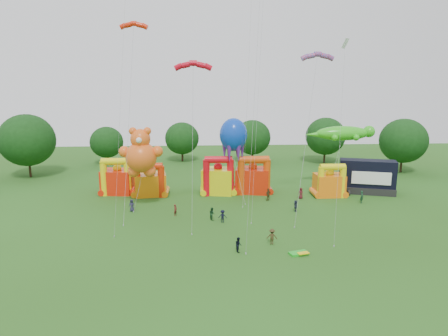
{
  "coord_description": "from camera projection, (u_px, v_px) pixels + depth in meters",
  "views": [
    {
      "loc": [
        -3.7,
        -34.59,
        17.75
      ],
      "look_at": [
        -0.68,
        18.0,
        6.48
      ],
      "focal_mm": 32.0,
      "sensor_mm": 36.0,
      "label": 1
    }
  ],
  "objects": [
    {
      "name": "spectator_4",
      "position": [
        268.0,
        195.0,
        61.24
      ],
      "size": [
        1.18,
        1.02,
        1.91
      ],
      "primitive_type": "imported",
      "rotation": [
        0.0,
        0.0,
        3.75
      ],
      "color": "#383316",
      "rests_on": "ground"
    },
    {
      "name": "diamond_kites",
      "position": [
        238.0,
        96.0,
        49.07
      ],
      "size": [
        27.51,
        22.76,
        43.14
      ],
      "color": "red",
      "rests_on": "ground"
    },
    {
      "name": "spectator_3",
      "position": [
        223.0,
        216.0,
        51.61
      ],
      "size": [
        1.15,
        0.74,
        1.69
      ],
      "primitive_type": "imported",
      "rotation": [
        0.0,
        0.0,
        3.03
      ],
      "color": "black",
      "rests_on": "ground"
    },
    {
      "name": "teddy_bear_kite",
      "position": [
        141.0,
        158.0,
        55.99
      ],
      "size": [
        6.16,
        4.37,
        11.85
      ],
      "color": "orange",
      "rests_on": "ground"
    },
    {
      "name": "spectator_8",
      "position": [
        238.0,
        245.0,
        42.66
      ],
      "size": [
        0.79,
        0.92,
        1.63
      ],
      "primitive_type": "imported",
      "rotation": [
        0.0,
        0.0,
        1.82
      ],
      "color": "black",
      "rests_on": "ground"
    },
    {
      "name": "folded_kite_bundle",
      "position": [
        299.0,
        253.0,
        42.09
      ],
      "size": [
        2.2,
        1.51,
        0.31
      ],
      "color": "green",
      "rests_on": "ground"
    },
    {
      "name": "bouncy_castle_2",
      "position": [
        218.0,
        179.0,
        64.82
      ],
      "size": [
        5.58,
        4.81,
        6.44
      ],
      "color": "yellow",
      "rests_on": "ground"
    },
    {
      "name": "parafoil_kites",
      "position": [
        260.0,
        133.0,
        52.01
      ],
      "size": [
        29.23,
        14.97,
        26.84
      ],
      "color": "red",
      "rests_on": "ground"
    },
    {
      "name": "spectator_0",
      "position": [
        132.0,
        205.0,
        56.04
      ],
      "size": [
        0.91,
        0.64,
        1.75
      ],
      "primitive_type": "imported",
      "rotation": [
        0.0,
        0.0,
        -0.1
      ],
      "color": "#222238",
      "rests_on": "ground"
    },
    {
      "name": "ground",
      "position": [
        242.0,
        275.0,
        37.69
      ],
      "size": [
        160.0,
        160.0,
        0.0
      ],
      "primitive_type": "plane",
      "color": "#264D15",
      "rests_on": "ground"
    },
    {
      "name": "bouncy_castle_1",
      "position": [
        150.0,
        182.0,
        63.85
      ],
      "size": [
        5.31,
        4.49,
        5.56
      ],
      "color": "orange",
      "rests_on": "ground"
    },
    {
      "name": "bouncy_castle_4",
      "position": [
        330.0,
        183.0,
        63.54
      ],
      "size": [
        4.55,
        3.7,
        5.47
      ],
      "color": "orange",
      "rests_on": "ground"
    },
    {
      "name": "bouncy_castle_0",
      "position": [
        117.0,
        180.0,
        64.89
      ],
      "size": [
        5.25,
        4.41,
        6.13
      ],
      "color": "red",
      "rests_on": "ground"
    },
    {
      "name": "stage_trailer",
      "position": [
        367.0,
        177.0,
        65.29
      ],
      "size": [
        9.29,
        5.64,
        5.51
      ],
      "color": "black",
      "rests_on": "ground"
    },
    {
      "name": "gecko_kite",
      "position": [
        336.0,
        159.0,
        65.84
      ],
      "size": [
        12.08,
        8.94,
        10.74
      ],
      "color": "green",
      "rests_on": "ground"
    },
    {
      "name": "spectator_9",
      "position": [
        272.0,
        237.0,
        44.58
      ],
      "size": [
        1.28,
        0.85,
        1.84
      ],
      "primitive_type": "imported",
      "rotation": [
        0.0,
        0.0,
        2.99
      ],
      "color": "#382D16",
      "rests_on": "ground"
    },
    {
      "name": "spectator_2",
      "position": [
        212.0,
        214.0,
        52.6
      ],
      "size": [
        0.95,
        1.03,
        1.71
      ],
      "primitive_type": "imported",
      "rotation": [
        0.0,
        0.0,
        2.02
      ],
      "color": "#183D20",
      "rests_on": "ground"
    },
    {
      "name": "spectator_1",
      "position": [
        175.0,
        210.0,
        54.27
      ],
      "size": [
        0.62,
        0.7,
        1.6
      ],
      "primitive_type": "imported",
      "rotation": [
        0.0,
        0.0,
        1.04
      ],
      "color": "#571C18",
      "rests_on": "ground"
    },
    {
      "name": "spectator_6",
      "position": [
        301.0,
        193.0,
        62.29
      ],
      "size": [
        1.01,
        0.98,
        1.75
      ],
      "primitive_type": "imported",
      "rotation": [
        0.0,
        0.0,
        5.56
      ],
      "color": "#4C151A",
      "rests_on": "ground"
    },
    {
      "name": "spectator_7",
      "position": [
        362.0,
        197.0,
        59.93
      ],
      "size": [
        0.73,
        0.83,
        1.92
      ],
      "primitive_type": "imported",
      "rotation": [
        0.0,
        0.0,
        1.1
      ],
      "color": "#163825",
      "rests_on": "ground"
    },
    {
      "name": "spectator_5",
      "position": [
        296.0,
        206.0,
        56.11
      ],
      "size": [
        0.69,
        1.57,
        1.63
      ],
      "primitive_type": "imported",
      "rotation": [
        0.0,
        0.0,
        4.57
      ],
      "color": "#272C41",
      "rests_on": "ground"
    },
    {
      "name": "octopus_kite",
      "position": [
        235.0,
        151.0,
        61.94
      ],
      "size": [
        4.32,
        7.36,
        12.52
      ],
      "color": "#0B37B2",
      "rests_on": "ground"
    },
    {
      "name": "bouncy_castle_3",
      "position": [
        253.0,
        178.0,
        65.55
      ],
      "size": [
        6.1,
        5.29,
        6.35
      ],
      "color": "red",
      "rests_on": "ground"
    },
    {
      "name": "tree_ring",
      "position": [
        230.0,
        210.0,
        36.91
      ],
      "size": [
        121.3,
        123.37,
        12.07
      ],
      "color": "#352314",
      "rests_on": "ground"
    }
  ]
}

